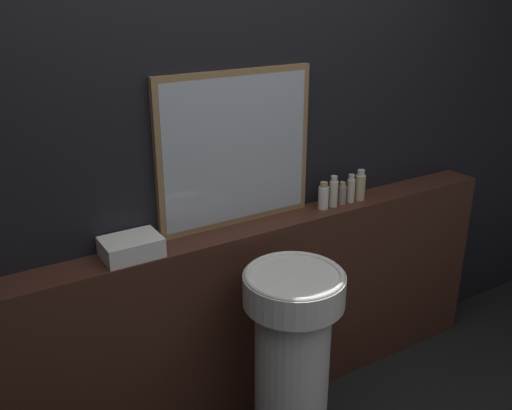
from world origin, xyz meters
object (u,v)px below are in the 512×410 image
at_px(pedestal_sink, 292,360).
at_px(mirror, 236,150).
at_px(conditioner_bottle, 333,192).
at_px(lotion_bottle, 342,194).
at_px(towel_stack, 131,247).
at_px(body_wash_bottle, 351,189).
at_px(shampoo_bottle, 323,196).
at_px(hand_soap_bottle, 360,186).

xyz_separation_m(pedestal_sink, mirror, (-0.00, 0.44, 0.79)).
xyz_separation_m(conditioner_bottle, lotion_bottle, (0.05, -0.00, -0.02)).
xyz_separation_m(mirror, towel_stack, (-0.51, -0.07, -0.30)).
bearing_deg(mirror, lotion_bottle, -7.36).
bearing_deg(body_wash_bottle, mirror, 173.29).
height_order(mirror, towel_stack, mirror).
bearing_deg(shampoo_bottle, body_wash_bottle, 0.00).
bearing_deg(pedestal_sink, conditioner_bottle, 37.58).
distance_m(shampoo_bottle, conditioner_bottle, 0.06).
distance_m(mirror, lotion_bottle, 0.61).
bearing_deg(pedestal_sink, towel_stack, 144.06).
height_order(conditioner_bottle, body_wash_bottle, conditioner_bottle).
bearing_deg(conditioner_bottle, lotion_bottle, -0.00).
relative_size(pedestal_sink, mirror, 1.25).
height_order(towel_stack, hand_soap_bottle, hand_soap_bottle).
height_order(mirror, conditioner_bottle, mirror).
distance_m(mirror, body_wash_bottle, 0.66).
xyz_separation_m(towel_stack, body_wash_bottle, (1.11, 0.00, 0.03)).
xyz_separation_m(pedestal_sink, lotion_bottle, (0.54, 0.37, 0.51)).
xyz_separation_m(mirror, hand_soap_bottle, (0.65, -0.07, -0.26)).
distance_m(shampoo_bottle, lotion_bottle, 0.11).
height_order(shampoo_bottle, body_wash_bottle, body_wash_bottle).
relative_size(shampoo_bottle, lotion_bottle, 1.17).
relative_size(mirror, conditioner_bottle, 4.81).
height_order(pedestal_sink, lotion_bottle, lotion_bottle).
xyz_separation_m(lotion_bottle, hand_soap_bottle, (0.11, 0.00, 0.02)).
bearing_deg(mirror, hand_soap_bottle, -6.11).
height_order(pedestal_sink, conditioner_bottle, conditioner_bottle).
bearing_deg(lotion_bottle, hand_soap_bottle, 0.00).
distance_m(shampoo_bottle, hand_soap_bottle, 0.22).
distance_m(mirror, hand_soap_bottle, 0.71).
relative_size(pedestal_sink, towel_stack, 4.02).
bearing_deg(mirror, shampoo_bottle, -9.27).
xyz_separation_m(conditioner_bottle, hand_soap_bottle, (0.17, -0.00, 0.00)).
bearing_deg(towel_stack, mirror, 7.75).
bearing_deg(body_wash_bottle, conditioner_bottle, 180.00).
height_order(mirror, body_wash_bottle, mirror).
height_order(towel_stack, shampoo_bottle, shampoo_bottle).
relative_size(conditioner_bottle, hand_soap_bottle, 0.99).
relative_size(lotion_bottle, hand_soap_bottle, 0.73).
bearing_deg(towel_stack, lotion_bottle, -0.00).
bearing_deg(hand_soap_bottle, conditioner_bottle, 180.00).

